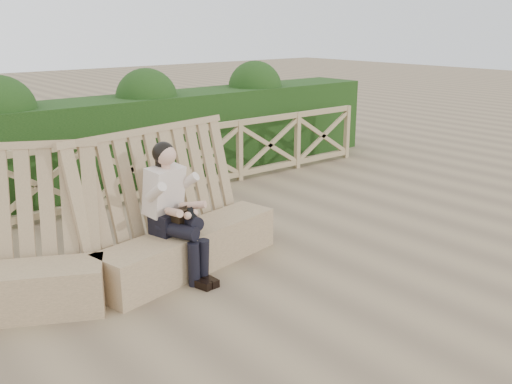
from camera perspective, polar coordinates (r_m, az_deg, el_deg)
ground at (r=6.54m, az=2.53°, el=-8.29°), size 60.00×60.00×0.00m
bench at (r=6.32m, az=-16.27°, el=-5.85°), size 4.62×1.80×1.62m
woman at (r=6.34m, az=-8.29°, el=-1.37°), size 0.52×0.95×1.52m
guardrail at (r=9.11m, az=-12.37°, el=2.24°), size 10.10×0.09×1.10m
hedge at (r=10.12m, az=-15.61°, el=4.58°), size 12.00×1.20×1.50m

